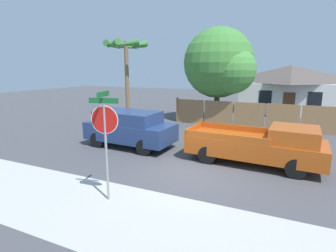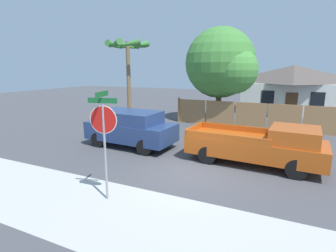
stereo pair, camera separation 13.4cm
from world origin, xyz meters
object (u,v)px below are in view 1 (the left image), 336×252
object	(u,v)px
house	(290,88)
red_suv	(130,127)
oak_tree	(221,65)
orange_pickup	(259,145)
palm_tree	(126,52)
stop_sign	(105,128)

from	to	relation	value
house	red_suv	xyz separation A→B (m)	(-7.25, -15.62, -1.19)
house	red_suv	size ratio (longest dim) A/B	1.92
oak_tree	orange_pickup	bearing A→B (deg)	-66.05
palm_tree	stop_sign	world-z (taller)	palm_tree
house	oak_tree	bearing A→B (deg)	-121.39
oak_tree	orange_pickup	xyz separation A→B (m)	(3.57, -8.05, -3.32)
palm_tree	oak_tree	bearing A→B (deg)	28.16
palm_tree	stop_sign	size ratio (longest dim) A/B	1.78
red_suv	stop_sign	world-z (taller)	stop_sign
palm_tree	stop_sign	distance (m)	11.73
oak_tree	red_suv	size ratio (longest dim) A/B	1.48
oak_tree	red_suv	distance (m)	9.02
red_suv	house	bearing A→B (deg)	68.42
oak_tree	red_suv	xyz separation A→B (m)	(-2.62, -8.03, -3.17)
house	red_suv	distance (m)	17.26
oak_tree	palm_tree	size ratio (longest dim) A/B	1.17
house	stop_sign	world-z (taller)	house
red_suv	palm_tree	bearing A→B (deg)	126.88
palm_tree	orange_pickup	size ratio (longest dim) A/B	1.06
oak_tree	orange_pickup	world-z (taller)	oak_tree
palm_tree	orange_pickup	distance (m)	11.41
red_suv	orange_pickup	world-z (taller)	red_suv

